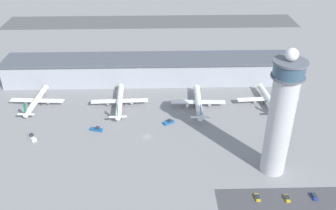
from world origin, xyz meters
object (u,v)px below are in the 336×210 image
airplane_gate_delta (268,99)px  car_red_hatchback (314,196)px  airplane_gate_charlie (198,102)px  service_truck_catering (97,129)px  car_black_suv (257,197)px  airplane_gate_alpha (37,100)px  airplane_gate_bravo (120,101)px  service_truck_fuel (169,122)px  car_yellow_taxi (287,198)px  control_tower (281,116)px  service_truck_baggage (32,137)px

airplane_gate_delta → car_red_hatchback: size_ratio=8.54×
airplane_gate_charlie → service_truck_catering: (-61.36, -24.74, -3.20)m
car_black_suv → car_red_hatchback: bearing=-0.5°
airplane_gate_alpha → service_truck_catering: (42.33, -30.17, -2.84)m
airplane_gate_bravo → airplane_gate_charlie: (50.13, -2.66, -0.01)m
service_truck_catering → service_truck_fuel: 42.57m
car_black_suv → car_red_hatchback: car_red_hatchback is taller
car_black_suv → service_truck_fuel: bearing=121.2°
airplane_gate_charlie → car_yellow_taxi: 88.61m
airplane_gate_delta → car_yellow_taxi: bearing=-98.8°
control_tower → airplane_gate_bravo: 106.93m
car_yellow_taxi → service_truck_catering: bearing=148.4°
airplane_gate_delta → car_black_suv: 88.81m
airplane_gate_alpha → service_truck_catering: airplane_gate_alpha is taller
airplane_gate_alpha → control_tower: bearing=-26.5°
airplane_gate_bravo → airplane_gate_alpha: bearing=177.0°
airplane_gate_alpha → airplane_gate_bravo: 53.63m
service_truck_baggage → service_truck_fuel: bearing=10.1°
airplane_gate_charlie → car_red_hatchback: size_ratio=8.51×
car_black_suv → airplane_gate_bravo: bearing=129.4°
car_black_suv → airplane_gate_charlie: bearing=103.1°
control_tower → airplane_gate_alpha: size_ratio=1.73×
airplane_gate_bravo → car_black_suv: 109.05m
airplane_gate_bravo → airplane_gate_charlie: 50.20m
airplane_gate_charlie → car_red_hatchback: 93.42m
airplane_gate_charlie → service_truck_catering: 66.24m
service_truck_fuel → car_red_hatchback: size_ratio=1.49×
airplane_gate_charlie → service_truck_fuel: (-19.28, -18.29, -3.25)m
airplane_gate_charlie → car_yellow_taxi: bearing=-68.6°
service_truck_baggage → car_black_suv: service_truck_baggage is taller
airplane_gate_bravo → service_truck_baggage: (-46.22, -34.72, -3.06)m
control_tower → airplane_gate_bravo: bearing=141.5°
control_tower → service_truck_catering: (-92.16, 36.94, -30.52)m
service_truck_catering → car_black_suv: bearing=-35.3°
airplane_gate_alpha → airplane_gate_delta: 149.26m
service_truck_catering → car_yellow_taxi: 110.00m
airplane_gate_delta → service_truck_baggage: airplane_gate_delta is taller
airplane_gate_alpha → airplane_gate_delta: bearing=-0.9°
control_tower → airplane_gate_charlie: control_tower is taller
car_black_suv → car_yellow_taxi: 13.32m
service_truck_baggage → car_black_suv: (115.35, -49.55, -0.47)m
control_tower → airplane_gate_delta: control_tower is taller
airplane_gate_charlie → car_yellow_taxi: size_ratio=8.65×
airplane_gate_bravo → service_truck_baggage: size_ratio=5.74×
control_tower → airplane_gate_charlie: size_ratio=1.61×
control_tower → service_truck_fuel: 72.97m
service_truck_fuel → car_red_hatchback: (64.18, -63.55, -0.22)m
service_truck_fuel → car_black_suv: 73.99m
service_truck_catering → service_truck_baggage: (-34.99, -7.33, 0.14)m
airplane_gate_alpha → service_truck_catering: 52.05m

